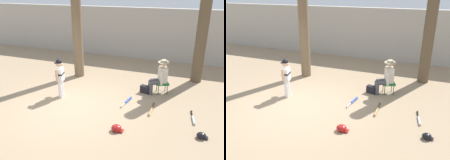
{
  "view_description": "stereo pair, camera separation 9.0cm",
  "coord_description": "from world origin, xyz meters",
  "views": [
    {
      "loc": [
        3.39,
        -5.71,
        3.49
      ],
      "look_at": [
        0.99,
        0.71,
        0.75
      ],
      "focal_mm": 38.06,
      "sensor_mm": 36.0,
      "label": 1
    },
    {
      "loc": [
        3.47,
        -5.68,
        3.49
      ],
      "look_at": [
        0.99,
        0.71,
        0.75
      ],
      "focal_mm": 38.06,
      "sensor_mm": 36.0,
      "label": 2
    }
  ],
  "objects": [
    {
      "name": "ground_plane",
      "position": [
        0.0,
        0.0,
        0.0
      ],
      "size": [
        60.0,
        60.0,
        0.0
      ],
      "primitive_type": "plane",
      "color": "#9E8466"
    },
    {
      "name": "concrete_back_wall",
      "position": [
        0.0,
        5.94,
        1.25
      ],
      "size": [
        18.0,
        0.36,
        2.5
      ],
      "primitive_type": "cube",
      "color": "#ADA89E",
      "rests_on": "ground"
    },
    {
      "name": "tree_near_player",
      "position": [
        -1.12,
        2.48,
        2.71
      ],
      "size": [
        0.58,
        0.58,
        6.01
      ],
      "color": "brown",
      "rests_on": "ground"
    },
    {
      "name": "tree_behind_spectator",
      "position": [
        3.43,
        3.5,
        1.89
      ],
      "size": [
        0.58,
        0.58,
        4.35
      ],
      "color": "brown",
      "rests_on": "ground"
    },
    {
      "name": "young_ballplayer",
      "position": [
        -0.75,
        0.48,
        0.74
      ],
      "size": [
        0.41,
        0.57,
        1.31
      ],
      "color": "white",
      "rests_on": "ground"
    },
    {
      "name": "folding_stool",
      "position": [
        2.37,
        1.92,
        0.36
      ],
      "size": [
        0.52,
        0.52,
        0.41
      ],
      "color": "#196B2D",
      "rests_on": "ground"
    },
    {
      "name": "seated_spectator",
      "position": [
        2.28,
        1.89,
        0.64
      ],
      "size": [
        0.67,
        0.54,
        1.2
      ],
      "color": "#47474C",
      "rests_on": "ground"
    },
    {
      "name": "handbag_beside_stool",
      "position": [
        1.83,
        1.75,
        0.13
      ],
      "size": [
        0.38,
        0.26,
        0.26
      ],
      "primitive_type": "cube",
      "rotation": [
        0.0,
        0.0,
        -0.27
      ],
      "color": "black",
      "rests_on": "ground"
    },
    {
      "name": "bat_aluminum_silver",
      "position": [
        3.5,
        0.43,
        0.03
      ],
      "size": [
        0.18,
        0.72,
        0.07
      ],
      "color": "#B7BCC6",
      "rests_on": "ground"
    },
    {
      "name": "bat_blue_youth",
      "position": [
        1.46,
        0.87,
        0.03
      ],
      "size": [
        0.16,
        0.75,
        0.07
      ],
      "color": "#2347AD",
      "rests_on": "ground"
    },
    {
      "name": "bat_wood_tan",
      "position": [
        2.29,
        0.5,
        0.03
      ],
      "size": [
        0.08,
        0.8,
        0.07
      ],
      "color": "tan",
      "rests_on": "ground"
    },
    {
      "name": "batting_helmet_black",
      "position": [
        3.73,
        -0.37,
        0.07
      ],
      "size": [
        0.28,
        0.21,
        0.16
      ],
      "color": "black",
      "rests_on": "ground"
    },
    {
      "name": "batting_helmet_red",
      "position": [
        1.68,
        -0.81,
        0.08
      ],
      "size": [
        0.32,
        0.25,
        0.19
      ],
      "color": "#A81919",
      "rests_on": "ground"
    }
  ]
}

